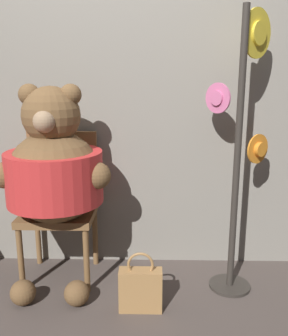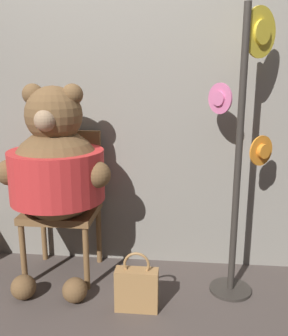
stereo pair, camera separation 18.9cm
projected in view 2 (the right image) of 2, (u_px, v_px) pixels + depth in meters
ground_plane at (107, 301)px, 2.42m from camera, size 14.00×14.00×0.00m
wall_back at (120, 86)px, 2.71m from camera, size 8.00×0.10×2.70m
chair at (65, 197)px, 2.72m from camera, size 0.50×0.45×1.03m
teddy_bear at (56, 169)px, 2.51m from camera, size 0.77×0.68×1.37m
hat_display_rack at (243, 150)px, 2.35m from camera, size 0.43×0.35×1.83m
handbag_on_ground at (137, 288)px, 2.30m from camera, size 0.27×0.10×0.39m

